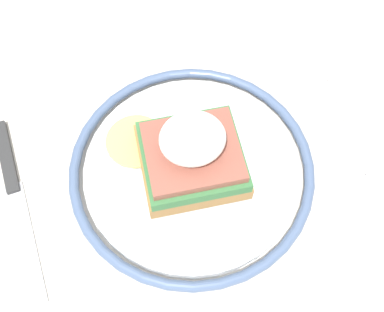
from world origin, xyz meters
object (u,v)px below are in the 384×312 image
plate (192,169)px  sandwich (191,153)px  fork (359,147)px  knife (14,192)px

plate → sandwich: sandwich is taller
sandwich → fork: 0.18m
sandwich → fork: (-0.17, 0.01, -0.04)m
plate → sandwich: bearing=41.3°
plate → sandwich: size_ratio=1.89×
sandwich → fork: sandwich is taller
knife → sandwich: bearing=174.6°
plate → sandwich: (0.00, 0.00, 0.04)m
plate → knife: 0.17m
fork → knife: knife is taller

